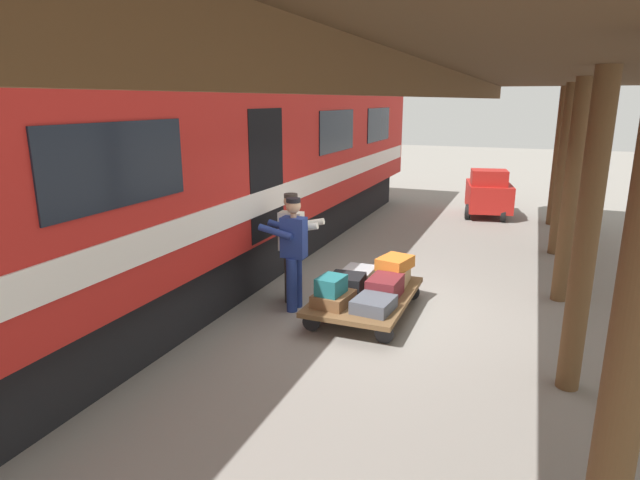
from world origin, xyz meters
TOP-DOWN VIEW (x-y plane):
  - ground_plane at (0.00, 0.00)m, footprint 60.00×60.00m
  - platform_canopy at (-2.28, -0.00)m, footprint 3.20×15.06m
  - train_car at (3.55, 0.00)m, footprint 3.02×18.11m
  - luggage_cart at (0.34, 0.27)m, footprint 1.28×2.09m
  - suitcase_brown_leather at (0.63, 0.85)m, footprint 0.52×0.62m
  - suitcase_maroon_trunk at (0.05, 0.27)m, footprint 0.45×0.60m
  - suitcase_gray_aluminum at (0.63, -0.30)m, footprint 0.46×0.57m
  - suitcase_tan_vintage at (0.05, -0.30)m, footprint 0.42×0.60m
  - suitcase_black_hardshell at (0.63, 0.27)m, footprint 0.52×0.50m
  - suitcase_slate_roller at (0.05, 0.85)m, footprint 0.55×0.60m
  - suitcase_teal_softside at (0.65, 0.88)m, footprint 0.36×0.45m
  - suitcase_orange_carryall at (0.05, -0.31)m, footprint 0.53×0.63m
  - porter_in_overalls at (1.41, 0.47)m, footprint 0.67×0.43m
  - porter_by_door at (1.57, 0.14)m, footprint 0.69×0.46m
  - baggage_tug at (-0.75, -7.47)m, footprint 1.40×1.87m

SIDE VIEW (x-z plane):
  - ground_plane at x=0.00m, z-range 0.00..0.00m
  - luggage_cart at x=0.34m, z-range 0.12..0.44m
  - suitcase_brown_leather at x=0.63m, z-range 0.32..0.49m
  - suitcase_slate_roller at x=0.05m, z-range 0.32..0.50m
  - suitcase_gray_aluminum at x=0.63m, z-range 0.32..0.50m
  - suitcase_tan_vintage at x=0.05m, z-range 0.32..0.57m
  - suitcase_black_hardshell at x=0.63m, z-range 0.32..0.57m
  - suitcase_maroon_trunk at x=0.05m, z-range 0.32..0.61m
  - suitcase_teal_softside at x=0.65m, z-range 0.49..0.73m
  - baggage_tug at x=-0.75m, z-range -0.02..1.28m
  - suitcase_orange_carryall at x=0.05m, z-range 0.57..0.75m
  - porter_in_overalls at x=1.41m, z-range 0.07..1.78m
  - porter_by_door at x=1.57m, z-range 0.07..1.78m
  - train_car at x=3.55m, z-range 0.06..4.06m
  - platform_canopy at x=-2.28m, z-range 1.46..5.02m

